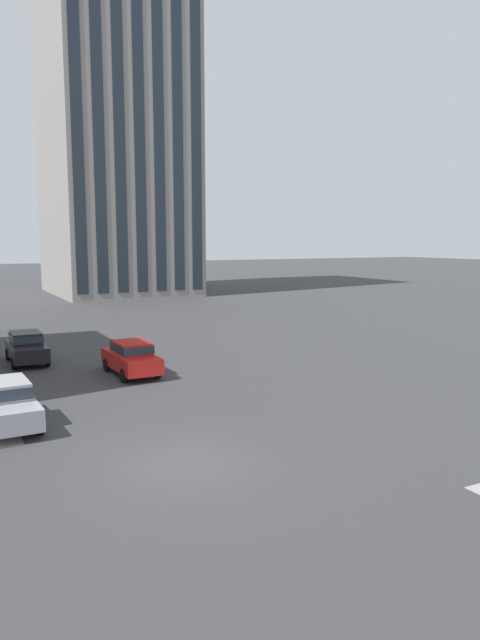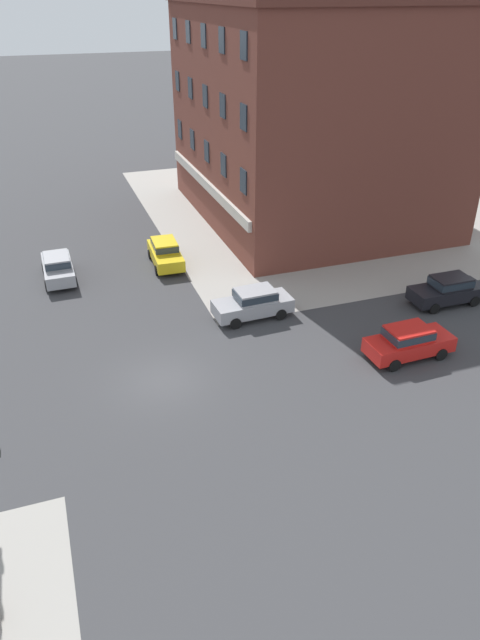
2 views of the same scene
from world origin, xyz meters
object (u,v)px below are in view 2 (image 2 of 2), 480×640
(car_main_southbound_near, at_px, (253,302))
(car_main_northbound_near, at_px, (409,341))
(car_parked_curb, at_px, (448,289))
(car_main_southbound_far, at_px, (165,252))
(car_cross_eastbound, at_px, (58,266))

(car_main_southbound_near, bearing_deg, car_main_northbound_near, 42.63)
(car_parked_curb, bearing_deg, car_main_southbound_far, -127.03)
(car_main_southbound_near, distance_m, car_parked_curb, 11.48)
(car_main_southbound_near, xyz_separation_m, car_cross_eastbound, (-8.57, -9.96, 0.00))
(car_cross_eastbound, distance_m, car_parked_curb, 23.81)
(car_main_northbound_near, xyz_separation_m, car_main_southbound_far, (-14.97, -8.91, 0.00))
(car_main_northbound_near, xyz_separation_m, car_cross_eastbound, (-14.94, -15.82, 0.00))
(car_main_northbound_near, bearing_deg, car_cross_eastbound, -133.35)
(car_parked_curb, bearing_deg, car_main_southbound_near, -101.08)
(car_main_northbound_near, relative_size, car_cross_eastbound, 1.01)
(car_main_southbound_far, distance_m, car_parked_curb, 17.94)
(car_main_northbound_near, xyz_separation_m, car_main_southbound_near, (-6.37, -5.86, 0.00))
(car_main_northbound_near, height_order, car_parked_curb, same)
(car_main_southbound_near, bearing_deg, car_main_southbound_far, -160.45)
(car_main_southbound_near, bearing_deg, car_cross_eastbound, -130.71)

